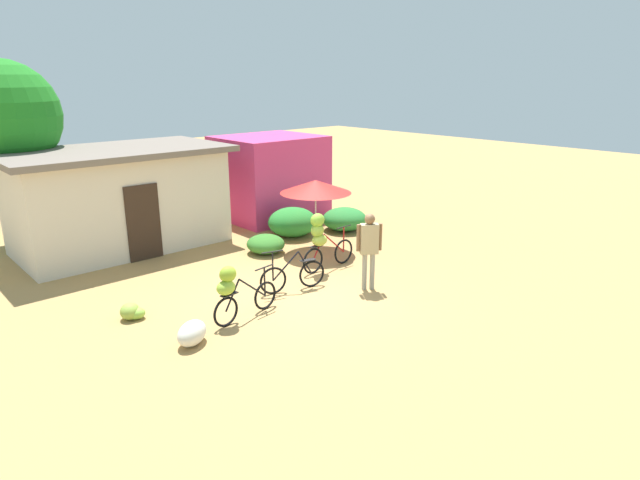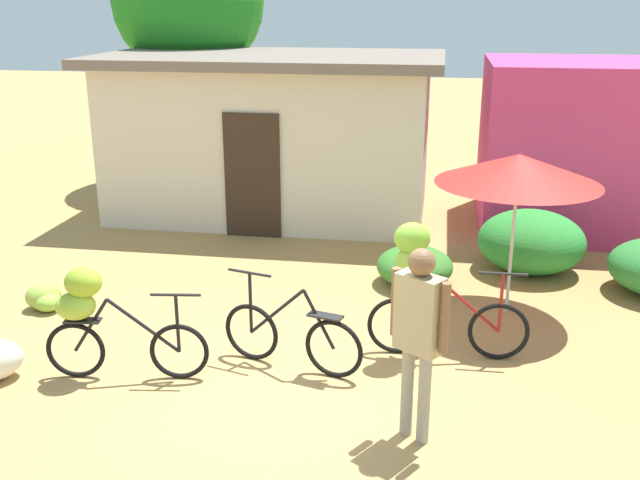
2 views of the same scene
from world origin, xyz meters
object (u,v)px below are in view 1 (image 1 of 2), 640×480
produce_sack (192,333)px  tree_behind_building (3,117)px  bicycle_center_loaded (321,238)px  bicycle_leftmost (234,289)px  building_low (119,198)px  bicycle_near_pile (293,276)px  banana_pile_on_ground (132,312)px  person_vendor (369,243)px  shop_pink (270,177)px  market_umbrella (316,187)px

produce_sack → tree_behind_building: bearing=94.2°
bicycle_center_loaded → tree_behind_building: bearing=124.3°
bicycle_leftmost → bicycle_center_loaded: bicycle_center_loaded is taller
building_low → produce_sack: size_ratio=8.37×
bicycle_near_pile → banana_pile_on_ground: bicycle_near_pile is taller
bicycle_near_pile → person_vendor: (1.33, -1.09, 0.74)m
person_vendor → bicycle_leftmost: bearing=169.6°
bicycle_leftmost → bicycle_center_loaded: size_ratio=0.96×
shop_pink → market_umbrella: size_ratio=1.61×
banana_pile_on_ground → shop_pink: bearing=34.0°
market_umbrella → banana_pile_on_ground: (-5.68, -0.85, -1.66)m
market_umbrella → bicycle_near_pile: (-2.34, -1.85, -1.46)m
tree_behind_building → person_vendor: 10.42m
bicycle_leftmost → banana_pile_on_ground: bicycle_leftmost is taller
shop_pink → tree_behind_building: tree_behind_building is taller
banana_pile_on_ground → produce_sack: (0.36, -1.77, 0.07)m
tree_behind_building → banana_pile_on_ground: tree_behind_building is taller
banana_pile_on_ground → person_vendor: person_vendor is taller
produce_sack → bicycle_center_loaded: bearing=16.4°
market_umbrella → person_vendor: market_umbrella is taller
shop_pink → bicycle_near_pile: bearing=-122.9°
person_vendor → market_umbrella: bearing=70.9°
market_umbrella → produce_sack: (-5.32, -2.62, -1.59)m
bicycle_near_pile → person_vendor: person_vendor is taller
building_low → person_vendor: 7.42m
shop_pink → tree_behind_building: 7.92m
market_umbrella → tree_behind_building: bearing=135.3°
banana_pile_on_ground → bicycle_near_pile: bearing=-16.6°
bicycle_near_pile → bicycle_center_loaded: 1.51m
produce_sack → shop_pink: bearing=44.3°
produce_sack → building_low: bearing=77.2°
bicycle_leftmost → person_vendor: bearing=-10.4°
building_low → banana_pile_on_ground: bearing=-111.1°
tree_behind_building → banana_pile_on_ground: (0.26, -6.74, -3.46)m
tree_behind_building → bicycle_near_pile: tree_behind_building is taller
tree_behind_building → bicycle_center_loaded: 9.18m
tree_behind_building → bicycle_center_loaded: size_ratio=2.97×
bicycle_near_pile → shop_pink: bearing=57.1°
bicycle_near_pile → produce_sack: (-2.98, -0.77, -0.13)m
bicycle_leftmost → person_vendor: size_ratio=0.93×
shop_pink → person_vendor: 7.28m
bicycle_leftmost → produce_sack: 1.24m
building_low → bicycle_leftmost: size_ratio=3.54×
bicycle_near_pile → bicycle_center_loaded: size_ratio=0.90×
shop_pink → bicycle_center_loaded: shop_pink is taller
banana_pile_on_ground → tree_behind_building: bearing=92.2°
tree_behind_building → bicycle_near_pile: bearing=-65.0°
banana_pile_on_ground → person_vendor: size_ratio=0.35×
person_vendor → produce_sack: bearing=175.8°
shop_pink → bicycle_center_loaded: bearing=-114.5°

